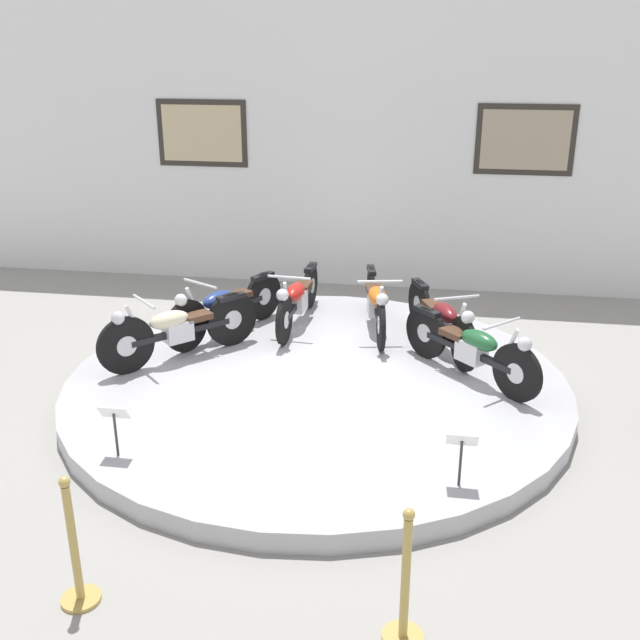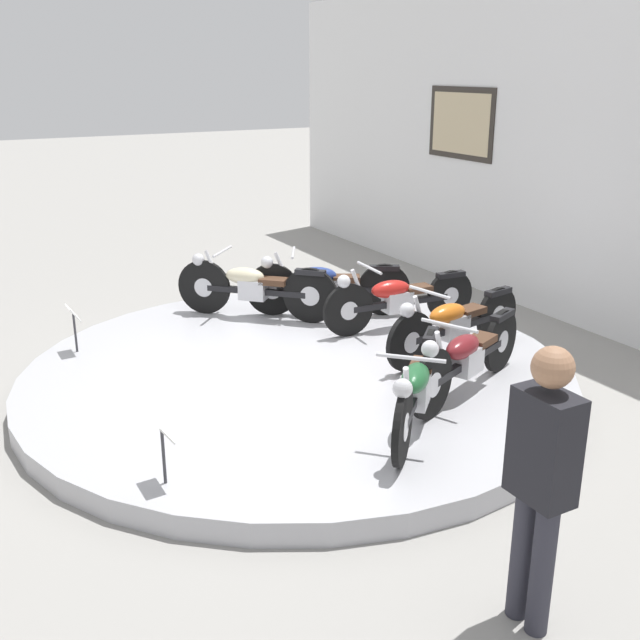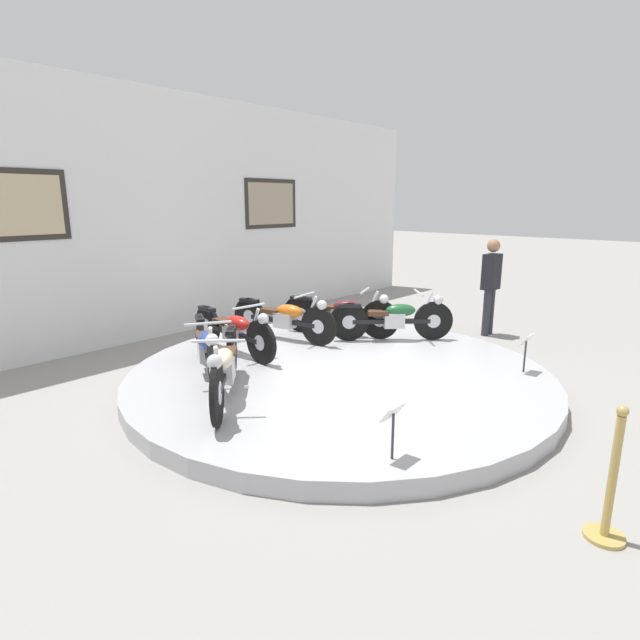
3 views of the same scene
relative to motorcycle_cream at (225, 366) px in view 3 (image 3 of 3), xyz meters
name	(u,v)px [view 3 (image 3 of 3)]	position (x,y,z in m)	size (l,w,h in m)	color
ground_plane	(339,383)	(1.66, -0.26, -0.60)	(60.00, 60.00, 0.00)	gray
display_platform	(339,376)	(1.66, -0.26, -0.50)	(5.50, 5.50, 0.20)	#ADADB2
back_wall	(166,216)	(1.66, 3.72, 1.51)	(14.00, 0.22, 4.21)	white
motorcycle_cream	(225,366)	(0.00, 0.00, 0.00)	(1.45, 1.48, 0.81)	black
motorcycle_blue	(206,347)	(0.33, 0.80, -0.01)	(1.01, 1.77, 0.80)	black
motorcycle_red	(234,329)	(1.16, 1.29, -0.02)	(0.54, 1.96, 0.78)	black
motorcycle_orange	(285,317)	(2.17, 1.29, -0.02)	(0.55, 1.94, 0.78)	black
motorcycle_maroon	(342,313)	(2.99, 0.80, -0.02)	(0.84, 1.84, 0.79)	black
motorcycle_green	(394,317)	(3.32, 0.00, -0.02)	(1.42, 1.44, 0.78)	black
info_placard_front_left	(393,419)	(0.15, -2.12, -0.03)	(0.26, 0.11, 0.51)	#333338
info_placard_front_centre	(526,345)	(3.18, -2.12, -0.03)	(0.26, 0.11, 0.51)	#333338
visitor_standing	(491,281)	(5.36, -0.66, 0.38)	(0.36, 0.23, 1.72)	#2D2D38
stanchion_post_left_of_entry	(610,495)	(0.52, -3.70, -0.25)	(0.28, 0.28, 1.02)	tan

